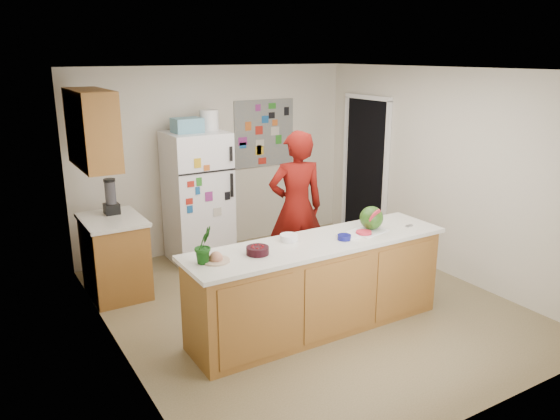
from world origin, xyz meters
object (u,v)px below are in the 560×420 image
person (296,208)px  cherry_bowl (258,250)px  refrigerator (198,197)px  watermelon (371,218)px

person → cherry_bowl: 1.61m
refrigerator → watermelon: (0.90, -2.38, 0.20)m
person → cherry_bowl: (-1.14, -1.14, 0.05)m
person → refrigerator: bearing=-45.9°
watermelon → cherry_bowl: bearing=-179.6°
refrigerator → watermelon: bearing=-69.3°
person → watermelon: bearing=113.3°
refrigerator → person: person is taller
cherry_bowl → refrigerator: bearing=80.1°
refrigerator → cherry_bowl: size_ratio=8.31×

